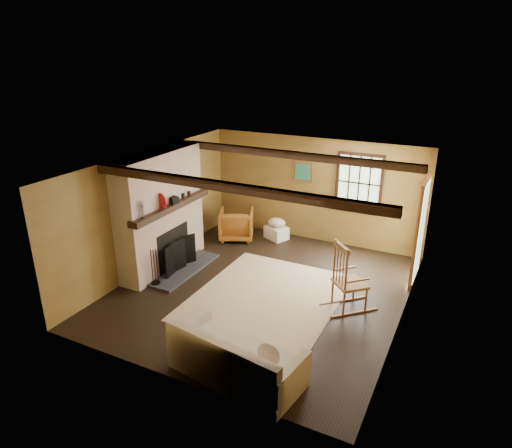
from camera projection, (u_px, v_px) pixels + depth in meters
The scene contains 10 objects.
ground at pixel (262, 290), 8.56m from camera, with size 5.50×5.50×0.00m, color black.
room_envelope at pixel (280, 205), 8.09m from camera, with size 5.02×5.52×2.44m.
fireplace at pixel (162, 216), 9.08m from camera, with size 1.02×2.30×2.40m.
rug at pixel (267, 297), 8.31m from camera, with size 2.50×3.00×0.01m, color tan.
rocking_chair at pixel (348, 281), 7.77m from camera, with size 0.97×0.96×1.24m.
sofa at pixel (235, 362), 6.18m from camera, with size 1.96×1.10×0.75m.
firewood_pile at pixel (242, 224), 11.40m from camera, with size 0.64×0.12×0.23m.
laundry_basket at pixel (276, 233), 10.80m from camera, with size 0.50×0.38×0.30m, color white.
basket_pillow at pixel (277, 223), 10.70m from camera, with size 0.42×0.34×0.21m, color silver.
armchair at pixel (236, 224), 10.72m from camera, with size 0.76×0.79×0.72m, color #BF6026.
Camera 1 is at (3.27, -6.78, 4.26)m, focal length 32.00 mm.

